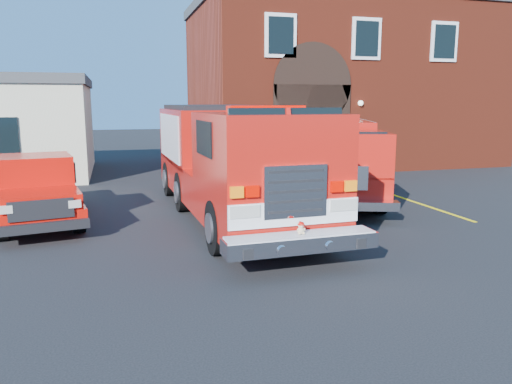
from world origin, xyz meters
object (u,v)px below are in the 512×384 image
object	(u,v)px
pickup_truck	(35,190)
fire_engine	(230,159)
fire_station	(337,83)
secondary_truck	(336,156)

from	to	relation	value
pickup_truck	fire_engine	bearing A→B (deg)	-9.95
fire_station	pickup_truck	size ratio (longest dim) A/B	2.56
pickup_truck	secondary_truck	bearing A→B (deg)	6.59
secondary_truck	fire_engine	bearing A→B (deg)	-154.43
fire_station	secondary_truck	size ratio (longest dim) A/B	1.82
fire_engine	secondary_truck	bearing A→B (deg)	25.57
pickup_truck	secondary_truck	world-z (taller)	secondary_truck
fire_station	secondary_truck	bearing A→B (deg)	-114.83
pickup_truck	secondary_truck	xyz separation A→B (m)	(9.56, 1.10, 0.54)
pickup_truck	secondary_truck	distance (m)	9.63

